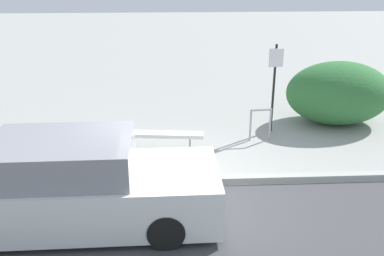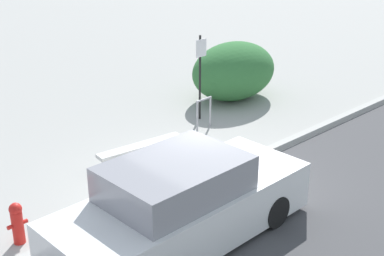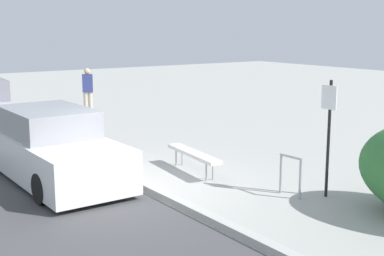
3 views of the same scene
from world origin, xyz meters
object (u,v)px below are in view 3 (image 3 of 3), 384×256
Objects in this scene: bench at (194,154)px; bike_rack at (291,172)px; fire_hydrant at (92,136)px; parked_car_near at (52,148)px; sign_post at (329,128)px; pedestrian at (88,89)px.

bench is 2.55× the size of bike_rack.
bike_rack is 6.11m from fire_hydrant.
bench is at bearing 63.74° from parked_car_near.
sign_post is 12.28m from pedestrian.
parked_car_near is at bearing -42.30° from fire_hydrant.
bike_rack reaches higher than fire_hydrant.
fire_hydrant is 2.79m from parked_car_near.
pedestrian is 9.12m from parked_car_near.
pedestrian reaches higher than parked_car_near.
sign_post is at bearing 42.17° from parked_car_near.
fire_hydrant is 6.47m from pedestrian.
fire_hydrant is (-6.32, -2.11, -0.98)m from sign_post.
bench is 2.57m from bike_rack.
bike_rack is at bearing 40.67° from parked_car_near.
bench is at bearing -75.95° from pedestrian.
sign_post is (0.41, 0.57, 0.88)m from bike_rack.
bike_rack is 11.90m from pedestrian.
pedestrian is at bearing 176.92° from bench.
sign_post is at bearing 18.46° from fire_hydrant.
bike_rack is at bearing 14.62° from fire_hydrant.
pedestrian is 0.36× the size of parked_car_near.
pedestrian reaches higher than fire_hydrant.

